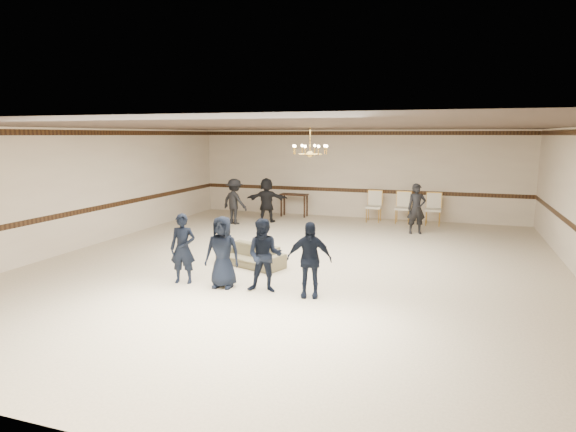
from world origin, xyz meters
The scene contains 16 objects.
room centered at (0.00, 0.00, 1.60)m, with size 12.01×14.01×3.21m.
chair_rail centered at (0.00, 6.99, 1.00)m, with size 12.00×0.02×0.14m, color #372110.
crown_molding centered at (0.00, 6.99, 3.08)m, with size 12.00×0.02×0.14m, color #372110.
chandelier centered at (0.00, 1.00, 2.88)m, with size 0.94×0.94×0.89m, color #B48B39, non-canonical shape.
boy_a centered at (-1.79, -2.12, 0.72)m, with size 0.53×0.35×1.44m, color black.
boy_b centered at (-0.89, -2.12, 0.72)m, with size 0.71×0.46×1.44m, color black.
boy_c centered at (0.01, -2.12, 0.72)m, with size 0.70×0.55×1.44m, color black.
boy_d centered at (0.91, -2.12, 0.72)m, with size 0.85×0.35×1.44m, color black.
settee centered at (-1.01, -0.46, 0.25)m, with size 1.68×0.66×0.49m, color #71674B.
adult_left centered at (-3.64, 4.30, 0.78)m, with size 1.00×0.58×1.55m, color black.
adult_mid centered at (-2.74, 5.00, 0.78)m, with size 1.44×0.46×1.55m, color black.
adult_right centered at (2.36, 4.60, 0.78)m, with size 0.57×0.37×1.55m, color black.
banquet_chair_left centered at (0.80, 6.25, 0.54)m, with size 0.52×0.52×1.07m, color beige, non-canonical shape.
banquet_chair_mid centered at (1.80, 6.25, 0.54)m, with size 0.52×0.52×1.07m, color beige, non-canonical shape.
banquet_chair_right centered at (2.80, 6.25, 0.54)m, with size 0.52×0.52×1.07m, color beige, non-canonical shape.
console_table centered at (-2.20, 6.45, 0.43)m, with size 1.02×0.43×0.85m, color black.
Camera 1 is at (3.39, -10.57, 3.03)m, focal length 30.19 mm.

